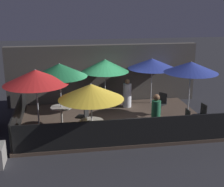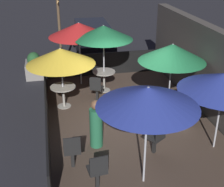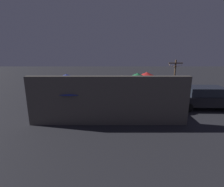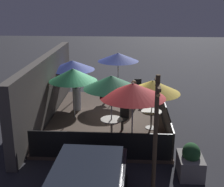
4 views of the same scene
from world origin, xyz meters
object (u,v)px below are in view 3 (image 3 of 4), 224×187
at_px(patio_chair_0, 82,94).
at_px(light_post, 174,79).
at_px(dining_table_0, 137,98).
at_px(patio_chair_2, 70,95).
at_px(dining_table_1, 122,93).
at_px(patron_0, 91,95).
at_px(patio_umbrella_3, 110,85).
at_px(patio_umbrella_5, 66,77).
at_px(patio_umbrella_0, 138,76).
at_px(patio_umbrella_4, 147,75).
at_px(patio_umbrella_1, 122,79).
at_px(parked_car_0, 204,97).
at_px(patio_chair_3, 79,101).
at_px(patron_1, 94,106).
at_px(planter_box, 158,93).
at_px(patio_chair_1, 125,97).
at_px(patio_umbrella_2, 73,87).

xyz_separation_m(patio_chair_0, light_post, (-7.52, 0.20, 1.29)).
xyz_separation_m(dining_table_0, patio_chair_2, (5.20, -1.10, -0.08)).
distance_m(dining_table_0, dining_table_1, 1.86).
bearing_deg(patron_0, dining_table_0, 136.93).
distance_m(patio_umbrella_3, dining_table_1, 3.75).
xyz_separation_m(patio_umbrella_5, light_post, (-8.32, -1.35, -0.35)).
bearing_deg(patio_umbrella_5, patio_umbrella_0, 179.63).
bearing_deg(patio_umbrella_0, patio_umbrella_4, -136.51).
relative_size(patio_umbrella_1, parked_car_0, 0.48).
height_order(patio_chair_3, patron_0, patron_0).
bearing_deg(patron_1, patio_umbrella_4, -137.15).
distance_m(planter_box, light_post, 2.09).
height_order(patio_chair_1, patio_chair_3, patio_chair_3).
relative_size(patio_umbrella_0, patio_chair_1, 2.65).
distance_m(patio_umbrella_5, patio_chair_2, 1.95).
bearing_deg(patio_umbrella_1, patron_0, 15.70).
relative_size(patio_chair_2, patio_chair_3, 1.02).
height_order(patio_chair_2, parked_car_0, parked_car_0).
distance_m(patio_chair_0, parked_car_0, 9.42).
bearing_deg(light_post, patio_chair_1, 13.56).
relative_size(patio_umbrella_0, dining_table_0, 2.96).
height_order(patio_umbrella_2, patio_chair_2, patio_umbrella_2).
bearing_deg(patron_0, patron_1, 71.79).
bearing_deg(dining_table_0, patio_chair_1, -27.18).
xyz_separation_m(patio_umbrella_1, patio_chair_2, (4.19, 0.46, -1.25)).
height_order(patio_umbrella_5, dining_table_0, patio_umbrella_5).
xyz_separation_m(patio_chair_1, patron_0, (2.69, -0.44, 0.12)).
relative_size(patio_chair_0, patron_1, 0.72).
bearing_deg(light_post, patio_umbrella_4, 14.47).
bearing_deg(dining_table_1, patio_umbrella_5, 20.33).
bearing_deg(patio_chair_1, planter_box, 62.04).
distance_m(dining_table_1, patio_chair_2, 4.22).
height_order(patio_umbrella_3, planter_box, patio_umbrella_3).
relative_size(patio_umbrella_0, dining_table_1, 2.95).
xyz_separation_m(patio_umbrella_5, patio_chair_2, (0.05, -1.07, -1.63)).
relative_size(patio_umbrella_5, dining_table_1, 2.85).
bearing_deg(patio_chair_1, patio_umbrella_5, -147.73).
height_order(patio_umbrella_0, patio_umbrella_2, patio_umbrella_0).
xyz_separation_m(patio_chair_0, patio_chair_2, (0.85, 0.47, 0.00)).
xyz_separation_m(patio_umbrella_0, patron_1, (2.98, 1.83, -1.63)).
height_order(patio_umbrella_4, patio_chair_3, patio_umbrella_4).
distance_m(patio_umbrella_2, planter_box, 8.23).
xyz_separation_m(patio_umbrella_3, patio_chair_0, (2.39, -3.36, -1.45)).
distance_m(patio_umbrella_1, patio_umbrella_5, 4.43).
bearing_deg(patio_chair_0, patio_umbrella_0, -19.74).
relative_size(dining_table_1, light_post, 0.24).
bearing_deg(patio_umbrella_2, patio_chair_3, -91.12).
distance_m(dining_table_0, light_post, 3.67).
distance_m(patron_0, patron_1, 2.75).
xyz_separation_m(patio_umbrella_0, light_post, (-3.17, -1.38, -0.40)).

